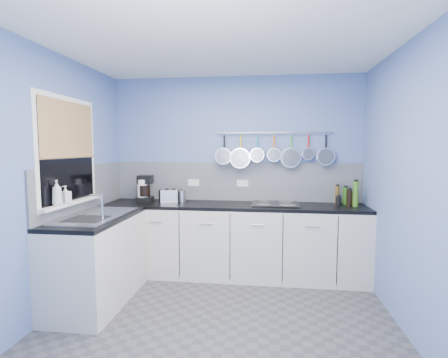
% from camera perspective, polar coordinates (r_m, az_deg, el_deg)
% --- Properties ---
extents(floor, '(3.20, 3.00, 0.02)m').
position_cam_1_polar(floor, '(3.30, -0.86, -23.64)').
color(floor, '#47474C').
rests_on(floor, ground).
extents(ceiling, '(3.20, 3.00, 0.02)m').
position_cam_1_polar(ceiling, '(3.03, -0.93, 23.01)').
color(ceiling, white).
rests_on(ceiling, ground).
extents(wall_back, '(3.20, 0.02, 2.50)m').
position_cam_1_polar(wall_back, '(4.40, 1.90, 0.89)').
color(wall_back, '#5A74B3').
rests_on(wall_back, ground).
extents(wall_front, '(3.20, 0.02, 2.50)m').
position_cam_1_polar(wall_front, '(1.45, -9.50, -8.18)').
color(wall_front, '#5A74B3').
rests_on(wall_front, ground).
extents(wall_left, '(0.02, 3.00, 2.50)m').
position_cam_1_polar(wall_left, '(3.52, -27.83, -0.82)').
color(wall_left, '#5A74B3').
rests_on(wall_left, ground).
extents(wall_right, '(0.02, 3.00, 2.50)m').
position_cam_1_polar(wall_right, '(3.12, 29.84, -1.61)').
color(wall_right, '#5A74B3').
rests_on(wall_right, ground).
extents(backsplash_back, '(3.20, 0.02, 0.50)m').
position_cam_1_polar(backsplash_back, '(4.39, 1.87, -0.43)').
color(backsplash_back, gray).
rests_on(backsplash_back, wall_back).
extents(backsplash_left, '(0.02, 1.80, 0.50)m').
position_cam_1_polar(backsplash_left, '(4.02, -22.60, -1.36)').
color(backsplash_left, gray).
rests_on(backsplash_left, wall_left).
extents(cabinet_run_back, '(3.20, 0.60, 0.86)m').
position_cam_1_polar(cabinet_run_back, '(4.24, 1.47, -10.54)').
color(cabinet_run_back, beige).
rests_on(cabinet_run_back, ground).
extents(worktop_back, '(3.20, 0.60, 0.04)m').
position_cam_1_polar(worktop_back, '(4.14, 1.48, -4.54)').
color(worktop_back, black).
rests_on(worktop_back, cabinet_run_back).
extents(cabinet_run_left, '(0.60, 1.20, 0.86)m').
position_cam_1_polar(cabinet_run_left, '(3.77, -20.64, -12.90)').
color(cabinet_run_left, beige).
rests_on(cabinet_run_left, ground).
extents(worktop_left, '(0.60, 1.20, 0.04)m').
position_cam_1_polar(worktop_left, '(3.66, -20.87, -6.19)').
color(worktop_left, black).
rests_on(worktop_left, cabinet_run_left).
extents(window_frame, '(0.01, 1.00, 1.10)m').
position_cam_1_polar(window_frame, '(3.73, -24.94, 4.23)').
color(window_frame, white).
rests_on(window_frame, wall_left).
extents(window_glass, '(0.01, 0.90, 1.00)m').
position_cam_1_polar(window_glass, '(3.73, -24.88, 4.24)').
color(window_glass, black).
rests_on(window_glass, wall_left).
extents(bamboo_blind, '(0.01, 0.90, 0.55)m').
position_cam_1_polar(bamboo_blind, '(3.73, -24.91, 7.69)').
color(bamboo_blind, '#A98158').
rests_on(bamboo_blind, wall_left).
extents(window_sill, '(0.10, 0.98, 0.03)m').
position_cam_1_polar(window_sill, '(3.76, -24.31, -3.62)').
color(window_sill, white).
rests_on(window_sill, wall_left).
extents(sink_unit, '(0.50, 0.95, 0.01)m').
position_cam_1_polar(sink_unit, '(3.66, -20.88, -5.82)').
color(sink_unit, silver).
rests_on(sink_unit, worktop_left).
extents(mixer_tap, '(0.12, 0.08, 0.26)m').
position_cam_1_polar(mixer_tap, '(3.41, -20.00, -4.44)').
color(mixer_tap, silver).
rests_on(mixer_tap, worktop_left).
extents(socket_left, '(0.15, 0.01, 0.09)m').
position_cam_1_polar(socket_left, '(4.46, -5.19, -0.61)').
color(socket_left, white).
rests_on(socket_left, backsplash_back).
extents(socket_right, '(0.15, 0.01, 0.09)m').
position_cam_1_polar(socket_right, '(4.37, 3.16, -0.72)').
color(socket_right, white).
rests_on(socket_right, backsplash_back).
extents(pot_rail, '(1.45, 0.02, 0.02)m').
position_cam_1_polar(pot_rail, '(4.32, 8.53, 7.79)').
color(pot_rail, silver).
rests_on(pot_rail, wall_back).
extents(soap_bottle_a, '(0.12, 0.12, 0.24)m').
position_cam_1_polar(soap_bottle_a, '(3.50, -26.51, -2.12)').
color(soap_bottle_a, white).
rests_on(soap_bottle_a, window_sill).
extents(soap_bottle_b, '(0.09, 0.10, 0.17)m').
position_cam_1_polar(soap_bottle_b, '(3.61, -25.31, -2.39)').
color(soap_bottle_b, white).
rests_on(soap_bottle_b, window_sill).
extents(paper_towel, '(0.15, 0.15, 0.29)m').
position_cam_1_polar(paper_towel, '(4.40, -13.66, -1.95)').
color(paper_towel, white).
rests_on(paper_towel, worktop_back).
extents(coffee_maker, '(0.21, 0.23, 0.34)m').
position_cam_1_polar(coffee_maker, '(4.41, -13.27, -1.60)').
color(coffee_maker, black).
rests_on(coffee_maker, worktop_back).
extents(toaster, '(0.28, 0.21, 0.16)m').
position_cam_1_polar(toaster, '(4.34, -9.10, -2.83)').
color(toaster, silver).
rests_on(toaster, worktop_back).
extents(canister, '(0.10, 0.10, 0.14)m').
position_cam_1_polar(canister, '(4.31, -7.17, -2.97)').
color(canister, silver).
rests_on(canister, worktop_back).
extents(hob, '(0.57, 0.50, 0.01)m').
position_cam_1_polar(hob, '(4.17, 8.71, -4.17)').
color(hob, black).
rests_on(hob, worktop_back).
extents(pan_0, '(0.21, 0.13, 0.40)m').
position_cam_1_polar(pan_0, '(4.33, 0.04, 5.18)').
color(pan_0, silver).
rests_on(pan_0, pot_rail).
extents(pan_1, '(0.26, 0.13, 0.45)m').
position_cam_1_polar(pan_1, '(4.31, 2.84, 4.86)').
color(pan_1, silver).
rests_on(pan_1, pot_rail).
extents(pan_2, '(0.18, 0.13, 0.37)m').
position_cam_1_polar(pan_2, '(4.30, 5.67, 5.36)').
color(pan_2, silver).
rests_on(pan_2, pot_rail).
extents(pan_3, '(0.18, 0.10, 0.37)m').
position_cam_1_polar(pan_3, '(4.30, 8.50, 5.36)').
color(pan_3, silver).
rests_on(pan_3, pot_rail).
extents(pan_4, '(0.25, 0.06, 0.44)m').
position_cam_1_polar(pan_4, '(4.31, 11.32, 4.83)').
color(pan_4, silver).
rests_on(pan_4, pot_rail).
extents(pan_5, '(0.15, 0.06, 0.34)m').
position_cam_1_polar(pan_5, '(4.33, 14.14, 5.41)').
color(pan_5, silver).
rests_on(pan_5, pot_rail).
extents(pan_6, '(0.22, 0.07, 0.41)m').
position_cam_1_polar(pan_6, '(4.36, 16.90, 4.91)').
color(pan_6, silver).
rests_on(pan_6, pot_rail).
extents(condiment_0, '(0.05, 0.05, 0.12)m').
position_cam_1_polar(condiment_0, '(4.34, 21.11, -3.37)').
color(condiment_0, brown).
rests_on(condiment_0, worktop_back).
extents(condiment_1, '(0.07, 0.07, 0.21)m').
position_cam_1_polar(condiment_1, '(4.33, 19.92, -2.73)').
color(condiment_1, '#265919').
rests_on(condiment_1, worktop_back).
extents(condiment_2, '(0.05, 0.05, 0.23)m').
position_cam_1_polar(condiment_2, '(4.32, 18.68, -2.62)').
color(condiment_2, brown).
rests_on(condiment_2, worktop_back).
extents(condiment_3, '(0.07, 0.07, 0.30)m').
position_cam_1_polar(condiment_3, '(4.24, 21.44, -2.38)').
color(condiment_3, '#3F721E').
rests_on(condiment_3, worktop_back).
extents(condiment_4, '(0.06, 0.06, 0.20)m').
position_cam_1_polar(condiment_4, '(4.22, 20.50, -3.03)').
color(condiment_4, black).
rests_on(condiment_4, worktop_back).
extents(condiment_5, '(0.06, 0.06, 0.11)m').
position_cam_1_polar(condiment_5, '(4.23, 18.84, -3.58)').
color(condiment_5, black).
rests_on(condiment_5, worktop_back).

